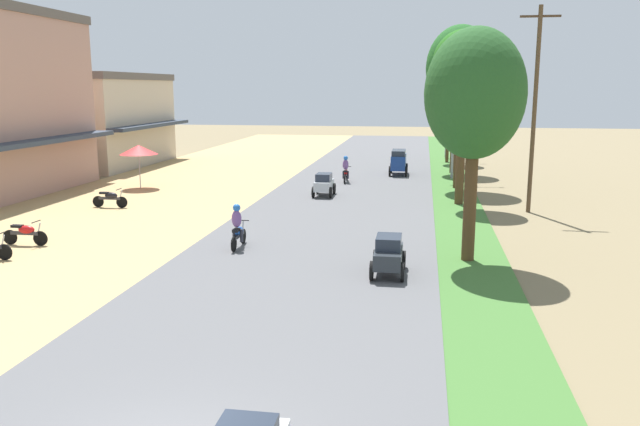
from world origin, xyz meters
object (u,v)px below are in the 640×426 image
(car_hatchback_charcoal, at_px, (389,254))
(car_van_blue, at_px, (399,161))
(vendor_umbrella, at_px, (139,150))
(median_tree_fourth, at_px, (455,90))
(median_tree_second, at_px, (464,67))
(motorbike_ahead_second, at_px, (346,170))
(median_tree_third, at_px, (460,69))
(motorbike_foreground_rider, at_px, (238,227))
(median_tree_fifth, at_px, (450,85))
(parked_motorbike_fourth, at_px, (25,232))
(median_tree_nearest, at_px, (475,95))
(car_hatchback_silver, at_px, (324,184))
(streetlamp_near, at_px, (454,111))
(streetlamp_mid, at_px, (448,104))
(parked_motorbike_fifth, at_px, (110,198))
(utility_pole_near, at_px, (535,107))

(car_hatchback_charcoal, bearing_deg, car_van_blue, 91.49)
(vendor_umbrella, distance_m, median_tree_fourth, 21.10)
(median_tree_second, relative_size, motorbike_ahead_second, 4.78)
(car_hatchback_charcoal, bearing_deg, median_tree_third, 81.00)
(car_hatchback_charcoal, xyz_separation_m, motorbike_foreground_rider, (-5.62, 2.50, 0.11))
(median_tree_fifth, height_order, motorbike_ahead_second, median_tree_fifth)
(median_tree_fourth, distance_m, motorbike_foreground_rider, 24.91)
(parked_motorbike_fourth, height_order, median_tree_third, median_tree_third)
(median_tree_nearest, height_order, median_tree_fifth, median_tree_nearest)
(vendor_umbrella, relative_size, car_hatchback_silver, 1.26)
(streetlamp_near, bearing_deg, median_tree_fourth, 87.21)
(median_tree_nearest, relative_size, car_hatchback_charcoal, 3.87)
(median_tree_nearest, relative_size, median_tree_fourth, 1.06)
(motorbike_foreground_rider, bearing_deg, car_van_blue, 76.66)
(median_tree_second, distance_m, car_hatchback_silver, 9.46)
(median_tree_third, distance_m, car_van_blue, 8.56)
(streetlamp_mid, relative_size, motorbike_ahead_second, 4.30)
(streetlamp_mid, distance_m, motorbike_foreground_rider, 33.59)
(median_tree_third, distance_m, motorbike_foreground_rider, 19.11)
(parked_motorbike_fifth, bearing_deg, car_hatchback_silver, 26.82)
(parked_motorbike_fourth, xyz_separation_m, median_tree_second, (16.45, 11.43, 6.31))
(median_tree_third, bearing_deg, streetlamp_near, 90.88)
(parked_motorbike_fourth, relative_size, car_hatchback_charcoal, 0.90)
(median_tree_fifth, height_order, car_hatchback_charcoal, median_tree_fifth)
(median_tree_third, distance_m, motorbike_ahead_second, 9.03)
(median_tree_nearest, relative_size, car_hatchback_silver, 3.87)
(parked_motorbike_fifth, bearing_deg, vendor_umbrella, 101.41)
(median_tree_fifth, height_order, streetlamp_mid, streetlamp_mid)
(streetlamp_near, height_order, motorbike_ahead_second, streetlamp_near)
(median_tree_fourth, height_order, car_van_blue, median_tree_fourth)
(median_tree_third, xyz_separation_m, median_tree_fourth, (0.07, 6.88, -1.21))
(median_tree_fourth, xyz_separation_m, car_van_blue, (-3.61, -1.77, -4.67))
(car_hatchback_silver, bearing_deg, car_van_blue, 68.43)
(median_tree_nearest, distance_m, motorbike_foreground_rider, 9.49)
(parked_motorbike_fourth, xyz_separation_m, median_tree_nearest, (16.20, 0.50, 5.06))
(car_van_blue, bearing_deg, streetlamp_mid, 72.74)
(parked_motorbike_fourth, height_order, median_tree_nearest, median_tree_nearest)
(vendor_umbrella, height_order, median_tree_fifth, median_tree_fifth)
(median_tree_nearest, bearing_deg, median_tree_second, 88.65)
(median_tree_third, height_order, car_hatchback_charcoal, median_tree_third)
(parked_motorbike_fourth, distance_m, motorbike_foreground_rider, 8.03)
(median_tree_nearest, xyz_separation_m, median_tree_second, (0.26, 10.93, 1.25))
(motorbike_ahead_second, bearing_deg, streetlamp_mid, 66.78)
(parked_motorbike_fourth, xyz_separation_m, motorbike_ahead_second, (9.91, 17.78, 0.30))
(car_hatchback_charcoal, height_order, car_van_blue, car_van_blue)
(parked_motorbike_fifth, distance_m, car_hatchback_silver, 11.03)
(utility_pole_near, xyz_separation_m, car_hatchback_charcoal, (-6.04, -11.76, -4.21))
(median_tree_second, bearing_deg, motorbike_ahead_second, 135.85)
(parked_motorbike_fourth, height_order, streetlamp_mid, streetlamp_mid)
(utility_pole_near, relative_size, car_hatchback_charcoal, 4.75)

